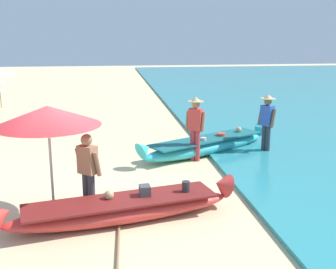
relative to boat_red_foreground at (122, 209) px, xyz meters
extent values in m
plane|color=beige|center=(-0.75, 0.96, -0.24)|extent=(80.00, 80.00, 0.00)
ellipsoid|color=red|center=(-0.01, 0.00, -0.04)|extent=(4.37, 1.70, 0.41)
cone|color=red|center=(-2.05, -0.44, 0.22)|extent=(0.53, 0.57, 0.56)
cone|color=red|center=(2.04, 0.44, 0.22)|extent=(0.53, 0.57, 0.56)
cube|color=maroon|center=(-0.01, 0.00, 0.17)|extent=(3.70, 1.58, 0.04)
cylinder|color=#2D2D33|center=(1.26, 0.24, 0.28)|extent=(0.16, 0.16, 0.23)
cube|color=#424247|center=(0.45, 0.15, 0.28)|extent=(0.22, 0.26, 0.22)
sphere|color=tan|center=(-0.23, 0.08, 0.26)|extent=(0.18, 0.18, 0.18)
ellipsoid|color=#33B2BC|center=(2.64, 4.26, -0.02)|extent=(4.34, 2.87, 0.46)
cone|color=#33B2BC|center=(0.71, 3.21, 0.26)|extent=(0.61, 0.63, 0.55)
cone|color=#33B2BC|center=(4.57, 5.31, 0.26)|extent=(0.61, 0.63, 0.55)
cube|color=#1C6267|center=(2.64, 4.26, 0.21)|extent=(3.71, 2.54, 0.04)
sphere|color=tan|center=(3.80, 4.93, 0.30)|extent=(0.18, 0.18, 0.18)
cylinder|color=#B74C38|center=(3.12, 4.51, 0.26)|extent=(0.27, 0.27, 0.10)
cylinder|color=silver|center=(2.47, 4.03, 0.26)|extent=(0.16, 0.16, 0.10)
cylinder|color=#B2383D|center=(2.21, 3.61, 0.19)|extent=(0.14, 0.14, 0.87)
cylinder|color=#B2383D|center=(2.09, 3.68, 0.19)|extent=(0.14, 0.14, 0.87)
cube|color=#DB3D38|center=(2.15, 3.64, 0.93)|extent=(0.42, 0.37, 0.61)
cylinder|color=#9E7051|center=(2.34, 3.51, 0.88)|extent=(0.18, 0.22, 0.55)
cylinder|color=#9E7051|center=(1.94, 3.74, 0.88)|extent=(0.18, 0.22, 0.55)
sphere|color=#9E7051|center=(2.15, 3.64, 1.35)|extent=(0.22, 0.22, 0.22)
cylinder|color=tan|center=(2.15, 3.64, 1.43)|extent=(0.44, 0.44, 0.02)
cone|color=tan|center=(2.15, 3.64, 1.50)|extent=(0.26, 0.26, 0.12)
cylinder|color=#333842|center=(-0.68, 0.47, 0.17)|extent=(0.14, 0.14, 0.83)
cylinder|color=#333842|center=(-0.57, 0.38, 0.17)|extent=(0.14, 0.14, 0.83)
cube|color=#9E7051|center=(-0.62, 0.42, 0.86)|extent=(0.42, 0.40, 0.55)
cylinder|color=#9E7051|center=(-0.78, 0.59, 0.81)|extent=(0.19, 0.20, 0.50)
cylinder|color=#9E7051|center=(-0.44, 0.29, 0.81)|extent=(0.19, 0.20, 0.50)
sphere|color=#9E7051|center=(-0.62, 0.42, 1.26)|extent=(0.22, 0.22, 0.22)
cylinder|color=#333842|center=(4.41, 4.02, 0.18)|extent=(0.14, 0.14, 0.84)
cylinder|color=#333842|center=(4.33, 4.14, 0.18)|extent=(0.14, 0.14, 0.84)
cube|color=#3356B2|center=(4.37, 4.08, 0.90)|extent=(0.38, 0.42, 0.60)
cylinder|color=brown|center=(4.47, 3.88, 0.85)|extent=(0.22, 0.18, 0.54)
cylinder|color=brown|center=(4.23, 4.27, 0.85)|extent=(0.22, 0.18, 0.54)
sphere|color=brown|center=(4.37, 4.08, 1.31)|extent=(0.22, 0.22, 0.22)
cylinder|color=tan|center=(4.37, 4.08, 1.39)|extent=(0.44, 0.44, 0.02)
cone|color=tan|center=(4.37, 4.08, 1.46)|extent=(0.26, 0.26, 0.12)
cylinder|color=#B7B7BC|center=(-1.31, 0.47, 0.83)|extent=(0.05, 0.05, 2.14)
cone|color=red|center=(-1.31, 0.47, 1.73)|extent=(1.98, 1.98, 0.37)
cylinder|color=#333338|center=(-1.31, 0.47, -0.21)|extent=(0.36, 0.36, 0.06)
cylinder|color=#8E6B47|center=(-5.33, 13.45, 0.71)|extent=(0.04, 0.04, 1.90)
cylinder|color=#8E6B47|center=(-0.10, -0.96, -0.21)|extent=(0.13, 1.78, 0.05)
ellipsoid|color=#2D60B7|center=(-0.06, -0.07, -0.21)|extent=(0.37, 0.22, 0.03)
camera|label=1|loc=(-0.17, -7.40, 3.19)|focal=44.85mm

